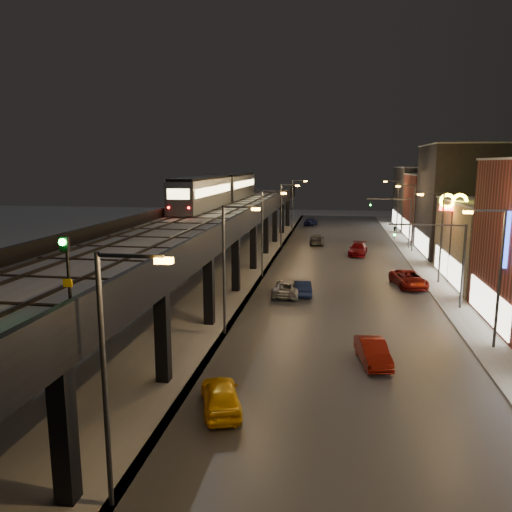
{
  "coord_description": "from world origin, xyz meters",
  "views": [
    {
      "loc": [
        6.7,
        -19.48,
        11.73
      ],
      "look_at": [
        0.98,
        16.37,
        5.0
      ],
      "focal_mm": 35.0,
      "sensor_mm": 36.0,
      "label": 1
    }
  ],
  "objects": [
    {
      "name": "streetlight_left_4",
      "position": [
        -0.43,
        67.0,
        5.24
      ],
      "size": [
        2.57,
        0.28,
        9.0
      ],
      "color": "#38383A",
      "rests_on": "ground"
    },
    {
      "name": "streetlight_left_2",
      "position": [
        -0.43,
        31.0,
        5.24
      ],
      "size": [
        2.57,
        0.28,
        9.0
      ],
      "color": "#38383A",
      "rests_on": "ground"
    },
    {
      "name": "car_near_white",
      "position": [
        3.95,
        24.36,
        0.68
      ],
      "size": [
        2.0,
        4.29,
        1.36
      ],
      "primitive_type": "imported",
      "rotation": [
        0.0,
        0.0,
        3.28
      ],
      "color": "#19254C",
      "rests_on": "ground"
    },
    {
      "name": "sidewalk_right",
      "position": [
        17.5,
        35.0,
        0.07
      ],
      "size": [
        4.0,
        120.0,
        0.14
      ],
      "primitive_type": "cube",
      "color": "#9FA1A8",
      "rests_on": "ground"
    },
    {
      "name": "car_onc_silver",
      "position": [
        9.13,
        9.24,
        0.7
      ],
      "size": [
        2.16,
        4.45,
        1.41
      ],
      "primitive_type": "imported",
      "rotation": [
        0.0,
        0.0,
        0.16
      ],
      "color": "maroon",
      "rests_on": "ground"
    },
    {
      "name": "building_f",
      "position": [
        23.99,
        76.0,
        5.58
      ],
      "size": [
        12.2,
        16.2,
        11.16
      ],
      "color": "#29292D",
      "rests_on": "ground"
    },
    {
      "name": "viaduct_trackbed",
      "position": [
        -6.01,
        31.97,
        6.39
      ],
      "size": [
        8.4,
        100.0,
        0.32
      ],
      "color": "#B2B7C1",
      "rests_on": "elevated_viaduct"
    },
    {
      "name": "rail_signal",
      "position": [
        -2.1,
        -4.42,
        8.56
      ],
      "size": [
        0.32,
        0.41,
        2.75
      ],
      "color": "black",
      "rests_on": "viaduct_trackbed"
    },
    {
      "name": "streetlight_right_1",
      "position": [
        16.73,
        13.0,
        5.24
      ],
      "size": [
        2.56,
        0.28,
        9.0
      ],
      "color": "#38383A",
      "rests_on": "ground"
    },
    {
      "name": "building_e",
      "position": [
        23.99,
        62.0,
        5.08
      ],
      "size": [
        12.2,
        12.2,
        10.16
      ],
      "color": "maroon",
      "rests_on": "ground"
    },
    {
      "name": "streetlight_left_3",
      "position": [
        -0.43,
        49.0,
        5.24
      ],
      "size": [
        2.57,
        0.28,
        9.0
      ],
      "color": "#38383A",
      "rests_on": "ground"
    },
    {
      "name": "building_d",
      "position": [
        23.99,
        48.0,
        7.08
      ],
      "size": [
        12.2,
        13.2,
        14.16
      ],
      "color": "#232328",
      "rests_on": "ground"
    },
    {
      "name": "road_surface",
      "position": [
        7.5,
        35.0,
        0.03
      ],
      "size": [
        17.0,
        120.0,
        0.06
      ],
      "primitive_type": "cube",
      "color": "#46474D",
      "rests_on": "ground"
    },
    {
      "name": "streetlight_right_3",
      "position": [
        16.73,
        49.0,
        5.24
      ],
      "size": [
        2.56,
        0.28,
        9.0
      ],
      "color": "#38383A",
      "rests_on": "ground"
    },
    {
      "name": "elevated_viaduct",
      "position": [
        -6.0,
        31.84,
        5.62
      ],
      "size": [
        9.0,
        100.0,
        6.3
      ],
      "color": "black",
      "rests_on": "ground"
    },
    {
      "name": "viaduct_parapet_far",
      "position": [
        -10.35,
        32.0,
        6.85
      ],
      "size": [
        0.3,
        100.0,
        1.1
      ],
      "primitive_type": "cube",
      "color": "black",
      "rests_on": "elevated_viaduct"
    },
    {
      "name": "car_onc_dark",
      "position": [
        13.87,
        28.93,
        0.77
      ],
      "size": [
        3.52,
        5.9,
        1.54
      ],
      "primitive_type": "imported",
      "rotation": [
        0.0,
        0.0,
        0.18
      ],
      "color": "maroon",
      "rests_on": "ground"
    },
    {
      "name": "car_mid_silver",
      "position": [
        2.61,
        23.92,
        0.71
      ],
      "size": [
        2.46,
        5.13,
        1.41
      ],
      "primitive_type": "imported",
      "rotation": [
        0.0,
        0.0,
        3.12
      ],
      "color": "gray",
      "rests_on": "ground"
    },
    {
      "name": "under_viaduct_pavement",
      "position": [
        -6.0,
        35.0,
        0.03
      ],
      "size": [
        11.0,
        120.0,
        0.06
      ],
      "primitive_type": "cube",
      "color": "#9FA1A8",
      "rests_on": "ground"
    },
    {
      "name": "traffic_light_rig_b",
      "position": [
        15.84,
        52.0,
        4.5
      ],
      "size": [
        6.1,
        0.34,
        7.0
      ],
      "color": "#38383A",
      "rests_on": "ground"
    },
    {
      "name": "car_onc_white",
      "position": [
        9.73,
        45.56,
        0.76
      ],
      "size": [
        2.81,
        5.49,
        1.53
      ],
      "primitive_type": "imported",
      "rotation": [
        0.0,
        0.0,
        -0.13
      ],
      "color": "maroon",
      "rests_on": "ground"
    },
    {
      "name": "car_mid_dark",
      "position": [
        4.12,
        53.41,
        0.71
      ],
      "size": [
        2.0,
        4.89,
        1.42
      ],
      "primitive_type": "imported",
      "rotation": [
        0.0,
        0.0,
        3.14
      ],
      "color": "#414345",
      "rests_on": "ground"
    },
    {
      "name": "ground",
      "position": [
        0.0,
        0.0,
        0.0
      ],
      "size": [
        220.0,
        220.0,
        0.0
      ],
      "primitive_type": "plane",
      "color": "silver"
    },
    {
      "name": "subway_train",
      "position": [
        -8.5,
        46.13,
        8.42
      ],
      "size": [
        3.04,
        37.26,
        3.63
      ],
      "color": "gray",
      "rests_on": "viaduct_trackbed"
    },
    {
      "name": "streetlight_right_4",
      "position": [
        16.73,
        67.0,
        5.24
      ],
      "size": [
        2.56,
        0.28,
        9.0
      ],
      "color": "#38383A",
      "rests_on": "ground"
    },
    {
      "name": "streetlight_left_1",
      "position": [
        -0.43,
        13.0,
        5.24
      ],
      "size": [
        2.57,
        0.28,
        9.0
      ],
      "color": "#38383A",
      "rests_on": "ground"
    },
    {
      "name": "streetlight_left_0",
      "position": [
        -0.43,
        -5.0,
        5.24
      ],
      "size": [
        2.57,
        0.28,
        9.0
      ],
      "color": "#38383A",
      "rests_on": "ground"
    },
    {
      "name": "viaduct_parapet_streetside",
      "position": [
        -1.65,
        32.0,
        6.85
      ],
      "size": [
        0.3,
        100.0,
        1.1
      ],
      "primitive_type": "cube",
      "color": "black",
      "rests_on": "elevated_viaduct"
    },
    {
      "name": "sign_mcdonalds",
      "position": [
        18.0,
        31.43,
        7.07
      ],
      "size": [
        2.64,
        0.68,
        8.9
      ],
      "color": "#38383A",
      "rests_on": "ground"
    },
    {
      "name": "streetlight_right_2",
      "position": [
        16.73,
        31.0,
        5.24
      ],
      "size": [
        2.56,
        0.28,
        9.0
      ],
      "color": "#38383A",
      "rests_on": "ground"
    },
    {
      "name": "car_far_white",
      "position": [
        2.07,
        76.41,
        0.73
      ],
      "size": [
        2.79,
        4.57,
        1.45
      ],
      "primitive_type": "imported",
      "rotation": [
        0.0,
        0.0,
        2.87
      ],
      "color": "#151D48",
      "rests_on": "ground"
    },
    {
      "name": "traffic_light_rig_a",
      "position": [
        15.84,
        22.0,
        4.5
      ],
      "size": [
        6.1,
        0.34,
        7.0
      ],
      "color": "#38383A",
      "rests_on": "ground"
    },
    {
      "name": "car_taxi",
      "position": [
        1.52,
        2.23,
        0.75
      ],
      "size": [
        3.03,
        4.71,
        1.49
      ],
      "primitive_type": "imported",
      "rotation": [
        0.0,
        0.0,
        3.46
      ],
      "color": "yellow",
      "rests_on": "ground"
    }
  ]
}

